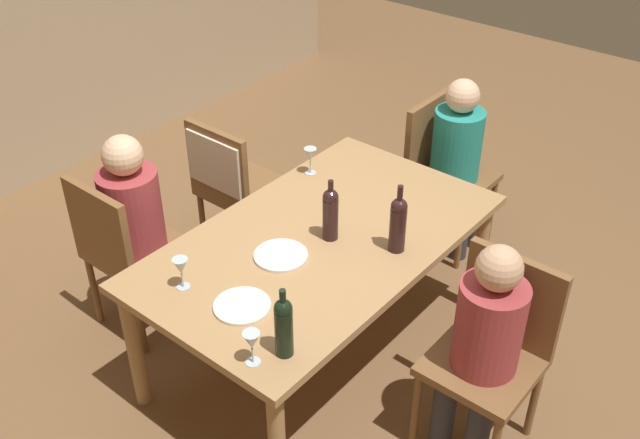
% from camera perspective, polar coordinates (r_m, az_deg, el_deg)
% --- Properties ---
extents(ground_plane, '(10.00, 10.00, 0.00)m').
position_cam_1_polar(ground_plane, '(3.89, -0.00, -10.13)').
color(ground_plane, brown).
extents(dining_table, '(1.75, 1.02, 0.73)m').
position_cam_1_polar(dining_table, '(3.47, -0.00, -2.43)').
color(dining_table, '#A87F51').
rests_on(dining_table, ground_plane).
extents(chair_right_end, '(0.44, 0.44, 0.92)m').
position_cam_1_polar(chair_right_end, '(4.45, 9.45, 4.31)').
color(chair_right_end, brown).
rests_on(chair_right_end, ground_plane).
extents(chair_near, '(0.44, 0.44, 0.92)m').
position_cam_1_polar(chair_near, '(3.25, 13.43, -9.29)').
color(chair_near, brown).
rests_on(chair_near, ground_plane).
extents(chair_far_left, '(0.44, 0.44, 0.92)m').
position_cam_1_polar(chair_far_left, '(3.83, -15.09, -2.03)').
color(chair_far_left, brown).
rests_on(chair_far_left, ground_plane).
extents(chair_far_right, '(0.46, 0.44, 0.92)m').
position_cam_1_polar(chair_far_right, '(4.18, -7.14, 3.34)').
color(chair_far_right, brown).
rests_on(chair_far_right, ground_plane).
extents(person_woman_host, '(0.29, 0.33, 1.10)m').
position_cam_1_polar(person_woman_host, '(4.36, 10.84, 5.02)').
color(person_woman_host, '#33333D').
rests_on(person_woman_host, ground_plane).
extents(person_man_bearded, '(0.33, 0.28, 1.08)m').
position_cam_1_polar(person_man_bearded, '(3.11, 12.69, -9.13)').
color(person_man_bearded, '#33333D').
rests_on(person_man_bearded, ground_plane).
extents(person_man_guest, '(0.35, 0.30, 1.12)m').
position_cam_1_polar(person_man_guest, '(3.81, -14.02, 0.15)').
color(person_man_guest, '#33333D').
rests_on(person_man_guest, ground_plane).
extents(wine_bottle_tall_green, '(0.08, 0.08, 0.34)m').
position_cam_1_polar(wine_bottle_tall_green, '(3.28, 6.10, -0.25)').
color(wine_bottle_tall_green, black).
rests_on(wine_bottle_tall_green, dining_table).
extents(wine_bottle_dark_red, '(0.07, 0.07, 0.31)m').
position_cam_1_polar(wine_bottle_dark_red, '(3.34, 0.82, 0.55)').
color(wine_bottle_dark_red, black).
rests_on(wine_bottle_dark_red, dining_table).
extents(wine_bottle_short_olive, '(0.07, 0.07, 0.31)m').
position_cam_1_polar(wine_bottle_short_olive, '(2.75, -2.85, -8.25)').
color(wine_bottle_short_olive, black).
rests_on(wine_bottle_short_olive, dining_table).
extents(wine_glass_near_left, '(0.07, 0.07, 0.15)m').
position_cam_1_polar(wine_glass_near_left, '(3.86, -0.76, 5.00)').
color(wine_glass_near_left, silver).
rests_on(wine_glass_near_left, dining_table).
extents(wine_glass_centre, '(0.07, 0.07, 0.15)m').
position_cam_1_polar(wine_glass_centre, '(2.74, -5.35, -9.47)').
color(wine_glass_centre, silver).
rests_on(wine_glass_centre, dining_table).
extents(wine_glass_near_right, '(0.07, 0.07, 0.15)m').
position_cam_1_polar(wine_glass_near_right, '(3.12, -10.80, -3.69)').
color(wine_glass_near_right, silver).
rests_on(wine_glass_near_right, dining_table).
extents(dinner_plate_host, '(0.24, 0.24, 0.01)m').
position_cam_1_polar(dinner_plate_host, '(3.05, -6.10, -6.72)').
color(dinner_plate_host, white).
rests_on(dinner_plate_host, dining_table).
extents(dinner_plate_guest_left, '(0.25, 0.25, 0.01)m').
position_cam_1_polar(dinner_plate_guest_left, '(3.30, -3.08, -2.82)').
color(dinner_plate_guest_left, white).
rests_on(dinner_plate_guest_left, dining_table).
extents(handbag, '(0.16, 0.29, 0.22)m').
position_cam_1_polar(handbag, '(4.72, -2.65, 0.59)').
color(handbag, brown).
rests_on(handbag, ground_plane).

